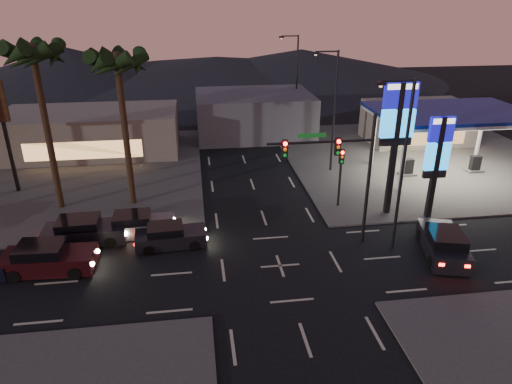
{
  "coord_description": "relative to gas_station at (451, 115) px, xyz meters",
  "views": [
    {
      "loc": [
        -4.32,
        -21.35,
        14.01
      ],
      "look_at": [
        -0.86,
        3.62,
        3.0
      ],
      "focal_mm": 32.0,
      "sensor_mm": 36.0,
      "label": 1
    }
  ],
  "objects": [
    {
      "name": "car_lane_b_mid",
      "position": [
        -27.33,
        -7.76,
        -4.33
      ],
      "size": [
        5.04,
        2.27,
        1.62
      ],
      "color": "black",
      "rests_on": "ground"
    },
    {
      "name": "pylon_sign_tall",
      "position": [
        -7.5,
        -6.5,
        1.31
      ],
      "size": [
        2.2,
        0.35,
        9.0
      ],
      "color": "black",
      "rests_on": "ground"
    },
    {
      "name": "corner_lot_ne",
      "position": [
        0.0,
        4.0,
        -5.02
      ],
      "size": [
        24.0,
        24.0,
        0.12
      ],
      "primitive_type": "cube",
      "color": "#47443F",
      "rests_on": "ground"
    },
    {
      "name": "building_far_west",
      "position": [
        -30.0,
        10.0,
        -3.08
      ],
      "size": [
        16.0,
        8.0,
        4.0
      ],
      "primitive_type": "cube",
      "color": "#726B5B",
      "rests_on": "ground"
    },
    {
      "name": "pedestal_signal",
      "position": [
        -10.5,
        -5.02,
        -2.16
      ],
      "size": [
        0.32,
        0.39,
        4.3
      ],
      "color": "black",
      "rests_on": "ground"
    },
    {
      "name": "pylon_sign_short",
      "position": [
        -5.0,
        -7.5,
        -0.42
      ],
      "size": [
        1.6,
        0.35,
        7.0
      ],
      "color": "black",
      "rests_on": "ground"
    },
    {
      "name": "hill_right",
      "position": [
        -1.0,
        48.0,
        -2.58
      ],
      "size": [
        50.0,
        50.0,
        5.0
      ],
      "primitive_type": "cone",
      "color": "black",
      "rests_on": "ground"
    },
    {
      "name": "ground",
      "position": [
        -16.0,
        -12.0,
        -5.08
      ],
      "size": [
        140.0,
        140.0,
        0.0
      ],
      "primitive_type": "plane",
      "color": "black",
      "rests_on": "ground"
    },
    {
      "name": "suv_station",
      "position": [
        -6.45,
        -12.15,
        -4.33
      ],
      "size": [
        3.21,
        5.19,
        1.62
      ],
      "color": "black",
      "rests_on": "ground"
    },
    {
      "name": "streetlight_mid",
      "position": [
        -9.21,
        2.0,
        0.64
      ],
      "size": [
        2.14,
        0.25,
        10.0
      ],
      "color": "black",
      "rests_on": "ground"
    },
    {
      "name": "traffic_signal_mast",
      "position": [
        -12.24,
        -10.01,
        0.15
      ],
      "size": [
        6.1,
        0.39,
        8.0
      ],
      "color": "black",
      "rests_on": "ground"
    },
    {
      "name": "convenience_store",
      "position": [
        2.0,
        9.0,
        -3.08
      ],
      "size": [
        10.0,
        6.0,
        4.0
      ],
      "primitive_type": "cube",
      "color": "#726B5B",
      "rests_on": "ground"
    },
    {
      "name": "car_lane_a_front",
      "position": [
        -22.16,
        -8.89,
        -4.43
      ],
      "size": [
        4.37,
        2.02,
        1.39
      ],
      "color": "black",
      "rests_on": "ground"
    },
    {
      "name": "gas_station",
      "position": [
        0.0,
        0.0,
        0.0
      ],
      "size": [
        12.2,
        8.2,
        5.47
      ],
      "color": "silver",
      "rests_on": "ground"
    },
    {
      "name": "car_lane_a_mid",
      "position": [
        -28.66,
        -10.73,
        -4.32
      ],
      "size": [
        5.11,
        2.32,
        1.64
      ],
      "color": "#340E11",
      "rests_on": "ground"
    },
    {
      "name": "palm_b",
      "position": [
        -30.0,
        -2.5,
        4.89
      ],
      "size": [
        4.41,
        4.41,
        11.46
      ],
      "color": "black",
      "rests_on": "ground"
    },
    {
      "name": "streetlight_near",
      "position": [
        -9.21,
        -11.0,
        0.64
      ],
      "size": [
        2.14,
        0.25,
        10.0
      ],
      "color": "black",
      "rests_on": "ground"
    },
    {
      "name": "building_far_mid",
      "position": [
        -14.0,
        14.0,
        -2.88
      ],
      "size": [
        12.0,
        9.0,
        4.4
      ],
      "primitive_type": "cube",
      "color": "#4C4C51",
      "rests_on": "ground"
    },
    {
      "name": "streetlight_far",
      "position": [
        -9.21,
        16.0,
        0.64
      ],
      "size": [
        2.14,
        0.25,
        10.0
      ],
      "color": "black",
      "rests_on": "ground"
    },
    {
      "name": "palm_a",
      "position": [
        -25.0,
        -2.5,
        4.35
      ],
      "size": [
        4.41,
        4.41,
        10.86
      ],
      "color": "black",
      "rests_on": "ground"
    },
    {
      "name": "hill_left",
      "position": [
        -41.0,
        48.0,
        -2.08
      ],
      "size": [
        40.0,
        40.0,
        6.0
      ],
      "primitive_type": "cone",
      "color": "black",
      "rests_on": "ground"
    },
    {
      "name": "hill_center",
      "position": [
        -16.0,
        48.0,
        -3.08
      ],
      "size": [
        60.0,
        60.0,
        4.0
      ],
      "primitive_type": "cone",
      "color": "black",
      "rests_on": "ground"
    },
    {
      "name": "car_lane_b_front",
      "position": [
        -24.27,
        -7.28,
        -4.39
      ],
      "size": [
        4.64,
        2.05,
        1.49
      ],
      "color": "#59595C",
      "rests_on": "ground"
    },
    {
      "name": "corner_lot_nw",
      "position": [
        -32.0,
        4.0,
        -5.02
      ],
      "size": [
        24.0,
        24.0,
        0.12
      ],
      "primitive_type": "cube",
      "color": "#47443F",
      "rests_on": "ground"
    }
  ]
}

